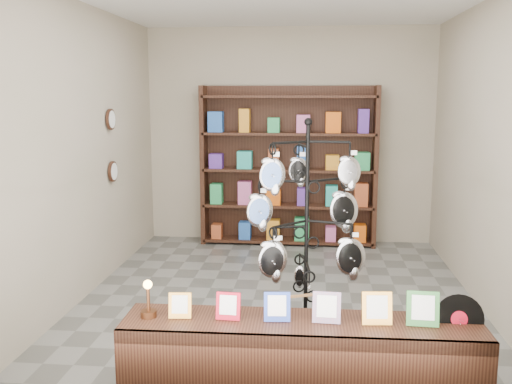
% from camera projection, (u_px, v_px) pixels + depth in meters
% --- Properties ---
extents(ground, '(5.00, 5.00, 0.00)m').
position_uv_depth(ground, '(278.00, 301.00, 5.83)').
color(ground, slate).
rests_on(ground, ground).
extents(room_envelope, '(5.00, 5.00, 5.00)m').
position_uv_depth(room_envelope, '(279.00, 119.00, 5.51)').
color(room_envelope, '#AC9D8B').
rests_on(room_envelope, ground).
extents(display_tree, '(1.00, 0.99, 1.91)m').
position_uv_depth(display_tree, '(307.00, 221.00, 4.46)').
color(display_tree, black).
rests_on(display_tree, ground).
extents(front_shelf, '(2.41, 0.53, 0.85)m').
position_uv_depth(front_shelf, '(301.00, 362.00, 3.84)').
color(front_shelf, black).
rests_on(front_shelf, ground).
extents(back_shelving, '(2.42, 0.36, 2.20)m').
position_uv_depth(back_shelving, '(288.00, 171.00, 7.90)').
color(back_shelving, black).
rests_on(back_shelving, ground).
extents(wall_clocks, '(0.03, 0.24, 0.84)m').
position_uv_depth(wall_clocks, '(112.00, 146.00, 6.55)').
color(wall_clocks, black).
rests_on(wall_clocks, ground).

